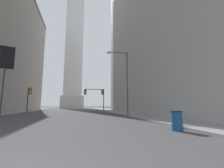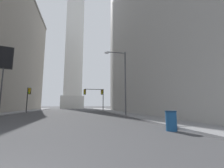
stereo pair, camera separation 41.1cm
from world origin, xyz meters
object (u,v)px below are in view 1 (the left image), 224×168
(trash_bin, at_px, (177,121))
(obelisk, at_px, (75,40))
(traffic_light_mid_left, at_px, (29,96))
(traffic_light_mid_right, at_px, (97,94))
(street_lamp, at_px, (124,76))

(trash_bin, bearing_deg, obelisk, 97.09)
(traffic_light_mid_left, height_order, trash_bin, traffic_light_mid_left)
(traffic_light_mid_right, relative_size, street_lamp, 0.62)
(obelisk, xyz_separation_m, traffic_light_mid_left, (-7.96, -32.71, -27.53))
(obelisk, height_order, traffic_light_mid_left, obelisk)
(traffic_light_mid_left, bearing_deg, street_lamp, -43.80)
(traffic_light_mid_right, distance_m, street_lamp, 17.87)
(traffic_light_mid_left, xyz_separation_m, street_lamp, (15.77, -15.13, 1.96))
(traffic_light_mid_left, distance_m, street_lamp, 21.94)
(obelisk, bearing_deg, traffic_light_mid_left, -103.68)
(street_lamp, bearing_deg, obelisk, 99.27)
(traffic_light_mid_right, distance_m, trash_bin, 29.18)
(obelisk, distance_m, trash_bin, 66.74)
(traffic_light_mid_right, xyz_separation_m, trash_bin, (0.76, -28.96, -3.56))
(street_lamp, distance_m, trash_bin, 12.15)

